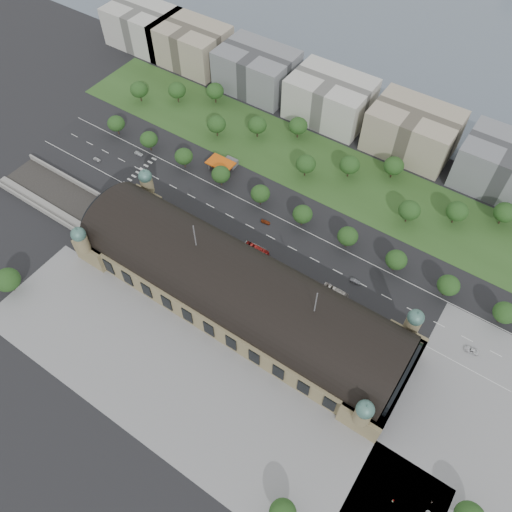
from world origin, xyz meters
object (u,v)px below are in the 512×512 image
Objects in this scene: petrol_station at (226,163)px; pedestrian_5 at (393,501)px; parked_car_1 at (184,224)px; bus_east at (335,292)px; traffic_car_5 at (355,281)px; parked_car_2 at (188,226)px; parked_car_4 at (216,234)px; parked_car_3 at (209,229)px; traffic_car_1 at (139,154)px; parked_car_6 at (224,237)px; traffic_car_0 at (97,159)px; traffic_car_3 at (266,222)px; bus_west at (257,250)px; bus_mid at (255,248)px; pedestrian_2 at (432,502)px; traffic_car_6 at (471,350)px; parked_car_5 at (210,233)px; parked_car_0 at (141,201)px.

petrol_station is 174.18m from pedestrian_5.
parked_car_1 is 0.45× the size of bus_east.
pedestrian_5 is at bearing -149.63° from traffic_car_5.
petrol_station is 45.27m from parked_car_2.
pedestrian_5 reaches higher than parked_car_4.
bus_east is (67.40, 2.00, 0.87)m from parked_car_3.
parked_car_6 is at bearing -109.60° from traffic_car_1.
traffic_car_1 reaches higher than traffic_car_0.
traffic_car_0 reaches higher than traffic_car_3.
bus_east reaches higher than traffic_car_0.
parked_car_1 reaches higher than traffic_car_3.
parked_car_4 is at bearing -59.65° from petrol_station.
bus_mid is at bearing 68.17° from bus_west.
bus_east reaches higher than pedestrian_2.
parked_car_1 is 37.51m from bus_mid.
traffic_car_1 is at bearing -132.25° from parked_car_4.
traffic_car_1 is (15.55, 15.94, 0.01)m from traffic_car_0.
parked_car_2 is (-135.90, -12.46, 0.03)m from traffic_car_6.
parked_car_6 is 17.50m from bus_west.
parked_car_5 is (-2.82, -1.07, -0.04)m from parked_car_4.
parked_car_2 reaches higher than parked_car_3.
traffic_car_3 is 1.09× the size of parked_car_4.
bus_mid is at bearing 63.12° from parked_car_5.
pedestrian_2 is at bearing -129.47° from traffic_car_3.
traffic_car_1 is at bearing -146.33° from parked_car_3.
traffic_car_3 is 27.63m from parked_car_3.
bus_mid reaches higher than traffic_car_6.
parked_car_2 is 0.99× the size of parked_car_6.
parked_car_3 is (11.91, 4.00, 0.03)m from parked_car_1.
parked_car_3 is (9.86, 4.00, -0.04)m from parked_car_2.
pedestrian_5 reaches higher than pedestrian_2.
traffic_car_1 is 1.02× the size of parked_car_5.
pedestrian_5 reaches higher than parked_car_5.
bus_east reaches higher than parked_car_2.
petrol_station is at bearing -170.13° from parked_car_6.
bus_mid is 42.38m from bus_east.
bus_west reaches higher than parked_car_4.
pedestrian_2 is 13.04m from pedestrian_5.
petrol_station reaches higher than traffic_car_3.
traffic_car_1 is 58.20m from parked_car_1.
traffic_car_5 is at bearing 61.79° from parked_car_3.
traffic_car_5 reaches higher than parked_car_5.
traffic_car_6 is at bearing -83.10° from bus_east.
traffic_car_1 is 133.09m from bus_east.
parked_car_6 is (-117.02, -8.46, 0.04)m from traffic_car_6.
petrol_station is 49.07m from traffic_car_1.
traffic_car_1 is 70.02m from parked_car_5.
traffic_car_3 is 0.82× the size of traffic_car_6.
petrol_station is at bearing -137.34° from pedestrian_5.
traffic_car_1 is 35.44m from parked_car_0.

